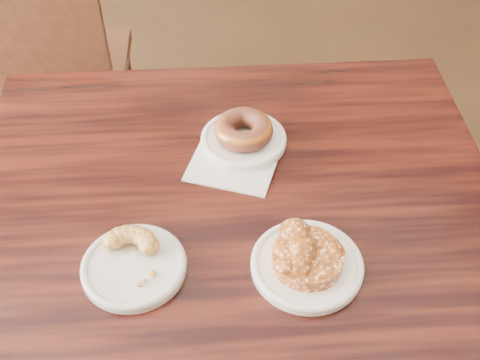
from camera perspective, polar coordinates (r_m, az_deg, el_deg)
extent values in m
plane|color=black|center=(1.73, 1.32, -14.15)|extent=(5.00, 5.00, 0.00)
cube|color=black|center=(1.27, -0.25, -15.62)|extent=(1.01, 1.01, 0.75)
cube|color=silver|center=(1.07, -0.51, 1.91)|extent=(0.20, 0.20, 0.00)
cylinder|color=white|center=(1.10, 0.34, 3.83)|extent=(0.16, 0.16, 0.01)
cylinder|color=silver|center=(0.93, -10.02, -8.12)|extent=(0.16, 0.16, 0.01)
cylinder|color=white|center=(0.92, 6.35, -8.04)|extent=(0.17, 0.17, 0.01)
torus|color=brown|center=(1.08, 0.35, 4.81)|extent=(0.11, 0.11, 0.04)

